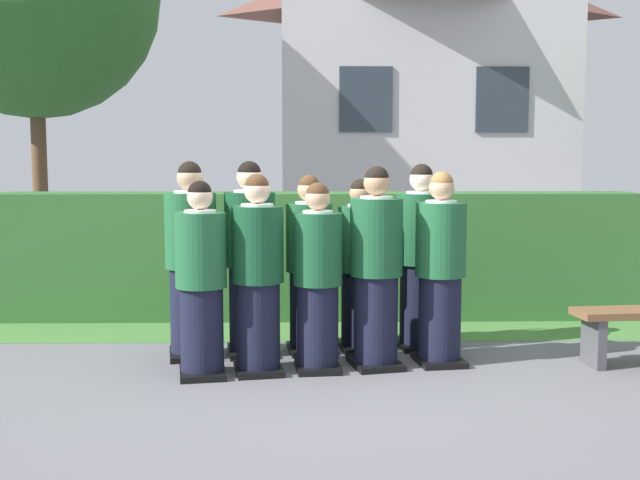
{
  "coord_description": "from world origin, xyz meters",
  "views": [
    {
      "loc": [
        -0.13,
        -6.41,
        1.76
      ],
      "look_at": [
        0.0,
        0.3,
        1.05
      ],
      "focal_mm": 44.3,
      "sensor_mm": 36.0,
      "label": 1
    }
  ],
  "objects_px": {
    "student_rear_row_1": "(250,263)",
    "student_rear_row_2": "(309,268)",
    "student_front_row_1": "(258,279)",
    "student_rear_row_0": "(191,264)",
    "student_front_row_2": "(318,282)",
    "student_front_row_4": "(440,273)",
    "student_front_row_0": "(201,284)",
    "student_rear_row_4": "(420,261)",
    "student_rear_row_3": "(360,269)",
    "student_front_row_3": "(376,272)"
  },
  "relations": [
    {
      "from": "student_front_row_0",
      "to": "student_front_row_2",
      "type": "xyz_separation_m",
      "value": [
        0.93,
        0.17,
        -0.01
      ]
    },
    {
      "from": "student_rear_row_4",
      "to": "student_rear_row_1",
      "type": "bearing_deg",
      "value": -171.89
    },
    {
      "from": "student_rear_row_0",
      "to": "student_rear_row_1",
      "type": "bearing_deg",
      "value": 9.23
    },
    {
      "from": "student_front_row_2",
      "to": "student_rear_row_1",
      "type": "xyz_separation_m",
      "value": [
        -0.59,
        0.54,
        0.08
      ]
    },
    {
      "from": "student_front_row_2",
      "to": "student_front_row_4",
      "type": "distance_m",
      "value": 1.06
    },
    {
      "from": "student_rear_row_3",
      "to": "student_front_row_0",
      "type": "bearing_deg",
      "value": -146.9
    },
    {
      "from": "student_front_row_0",
      "to": "student_front_row_3",
      "type": "distance_m",
      "value": 1.45
    },
    {
      "from": "student_front_row_1",
      "to": "student_front_row_2",
      "type": "distance_m",
      "value": 0.49
    },
    {
      "from": "student_front_row_2",
      "to": "student_rear_row_3",
      "type": "bearing_deg",
      "value": 60.4
    },
    {
      "from": "student_front_row_4",
      "to": "student_rear_row_3",
      "type": "height_order",
      "value": "student_front_row_4"
    },
    {
      "from": "student_front_row_2",
      "to": "student_rear_row_0",
      "type": "bearing_deg",
      "value": 157.56
    },
    {
      "from": "student_front_row_2",
      "to": "student_rear_row_4",
      "type": "relative_size",
      "value": 0.92
    },
    {
      "from": "student_front_row_1",
      "to": "student_rear_row_1",
      "type": "distance_m",
      "value": 0.61
    },
    {
      "from": "student_front_row_2",
      "to": "student_front_row_4",
      "type": "relative_size",
      "value": 0.95
    },
    {
      "from": "student_rear_row_1",
      "to": "student_rear_row_2",
      "type": "relative_size",
      "value": 1.08
    },
    {
      "from": "student_front_row_0",
      "to": "student_rear_row_1",
      "type": "relative_size",
      "value": 0.91
    },
    {
      "from": "student_rear_row_0",
      "to": "student_front_row_2",
      "type": "bearing_deg",
      "value": -22.44
    },
    {
      "from": "student_rear_row_1",
      "to": "student_rear_row_2",
      "type": "xyz_separation_m",
      "value": [
        0.52,
        0.07,
        -0.06
      ]
    },
    {
      "from": "student_front_row_3",
      "to": "student_rear_row_3",
      "type": "relative_size",
      "value": 1.08
    },
    {
      "from": "student_front_row_4",
      "to": "student_rear_row_0",
      "type": "relative_size",
      "value": 0.95
    },
    {
      "from": "student_front_row_1",
      "to": "student_rear_row_1",
      "type": "relative_size",
      "value": 0.94
    },
    {
      "from": "student_rear_row_0",
      "to": "student_rear_row_2",
      "type": "distance_m",
      "value": 1.05
    },
    {
      "from": "student_front_row_0",
      "to": "student_rear_row_0",
      "type": "distance_m",
      "value": 0.65
    },
    {
      "from": "student_front_row_3",
      "to": "student_rear_row_3",
      "type": "bearing_deg",
      "value": 98.38
    },
    {
      "from": "student_front_row_3",
      "to": "student_front_row_4",
      "type": "height_order",
      "value": "student_front_row_3"
    },
    {
      "from": "student_front_row_1",
      "to": "student_rear_row_2",
      "type": "distance_m",
      "value": 0.8
    },
    {
      "from": "student_rear_row_0",
      "to": "student_rear_row_1",
      "type": "height_order",
      "value": "student_rear_row_1"
    },
    {
      "from": "student_rear_row_2",
      "to": "student_rear_row_3",
      "type": "bearing_deg",
      "value": 11.23
    },
    {
      "from": "student_front_row_2",
      "to": "student_rear_row_3",
      "type": "height_order",
      "value": "student_rear_row_3"
    },
    {
      "from": "student_front_row_2",
      "to": "student_rear_row_4",
      "type": "distance_m",
      "value": 1.22
    },
    {
      "from": "student_front_row_3",
      "to": "student_rear_row_1",
      "type": "bearing_deg",
      "value": 157.7
    },
    {
      "from": "student_front_row_0",
      "to": "student_front_row_1",
      "type": "relative_size",
      "value": 0.97
    },
    {
      "from": "student_rear_row_1",
      "to": "student_rear_row_0",
      "type": "bearing_deg",
      "value": -170.77
    },
    {
      "from": "student_rear_row_1",
      "to": "student_rear_row_4",
      "type": "height_order",
      "value": "student_rear_row_1"
    },
    {
      "from": "student_rear_row_2",
      "to": "student_front_row_4",
      "type": "bearing_deg",
      "value": -20.9
    },
    {
      "from": "student_front_row_4",
      "to": "student_rear_row_0",
      "type": "distance_m",
      "value": 2.16
    },
    {
      "from": "student_front_row_0",
      "to": "student_rear_row_1",
      "type": "distance_m",
      "value": 0.79
    },
    {
      "from": "student_front_row_2",
      "to": "student_rear_row_3",
      "type": "relative_size",
      "value": 0.99
    },
    {
      "from": "student_rear_row_4",
      "to": "student_front_row_1",
      "type": "bearing_deg",
      "value": -150.34
    },
    {
      "from": "student_rear_row_1",
      "to": "student_rear_row_2",
      "type": "distance_m",
      "value": 0.53
    },
    {
      "from": "student_front_row_4",
      "to": "student_rear_row_1",
      "type": "distance_m",
      "value": 1.67
    },
    {
      "from": "student_front_row_0",
      "to": "student_front_row_3",
      "type": "xyz_separation_m",
      "value": [
        1.42,
        0.26,
        0.06
      ]
    },
    {
      "from": "student_front_row_4",
      "to": "student_front_row_1",
      "type": "bearing_deg",
      "value": -170.68
    },
    {
      "from": "student_rear_row_1",
      "to": "student_rear_row_4",
      "type": "bearing_deg",
      "value": 8.11
    },
    {
      "from": "student_front_row_2",
      "to": "student_rear_row_2",
      "type": "xyz_separation_m",
      "value": [
        -0.07,
        0.61,
        0.02
      ]
    },
    {
      "from": "student_rear_row_1",
      "to": "student_rear_row_2",
      "type": "height_order",
      "value": "student_rear_row_1"
    },
    {
      "from": "student_front_row_4",
      "to": "student_rear_row_2",
      "type": "xyz_separation_m",
      "value": [
        -1.11,
        0.42,
        -0.02
      ]
    },
    {
      "from": "student_front_row_1",
      "to": "student_front_row_2",
      "type": "height_order",
      "value": "student_front_row_1"
    },
    {
      "from": "student_front_row_1",
      "to": "student_rear_row_4",
      "type": "xyz_separation_m",
      "value": [
        1.45,
        0.82,
        0.04
      ]
    },
    {
      "from": "student_front_row_2",
      "to": "student_rear_row_4",
      "type": "bearing_deg",
      "value": 38.38
    }
  ]
}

